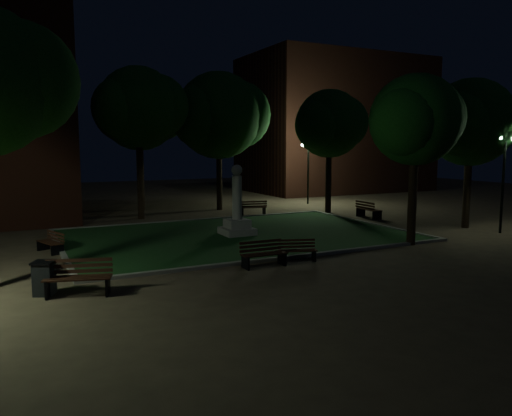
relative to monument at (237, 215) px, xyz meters
The scene contains 20 objects.
ground 2.22m from the monument, 90.00° to the right, with size 80.00×80.00×0.00m, color #4E3F2D.
lawn 0.92m from the monument, ahead, with size 15.00×10.00×0.08m, color #1B441B.
lawn_kerb 0.90m from the monument, ahead, with size 15.40×10.40×0.12m.
monument is the anchor object (origin of this frame).
building_far 25.95m from the monument, 45.00° to the left, with size 16.00×10.00×12.00m, color #411E13.
tree_north_wl 9.44m from the monument, 108.98° to the left, with size 5.50×4.49×8.49m.
tree_north_er 10.84m from the monument, 71.90° to the left, with size 6.74×5.50×8.77m.
tree_ne 10.79m from the monument, 30.00° to the left, with size 5.09×4.16×7.53m.
tree_east 12.56m from the monument, 14.77° to the right, with size 5.29×4.32×7.43m.
tree_se 8.78m from the monument, 41.22° to the right, with size 4.58×3.74×7.05m.
tree_far_north 12.64m from the monument, 97.72° to the left, with size 6.18×5.04×8.85m.
lamppost_se 12.72m from the monument, 22.73° to the right, with size 1.18×0.28×4.66m.
lamppost_ne 13.66m from the monument, 43.89° to the left, with size 1.18×0.28×4.33m.
bench_near_left 5.93m from the monument, 105.44° to the right, with size 1.61×0.59×0.88m.
bench_near_right 5.47m from the monument, 90.52° to the right, with size 1.45×0.88×0.75m.
bench_west_near 9.97m from the monument, 140.50° to the right, with size 1.91×1.12×0.99m.
bench_left_side 7.95m from the monument, behind, with size 0.96×1.53×0.79m.
bench_right_side 9.29m from the monument, 11.89° to the left, with size 0.68×1.77×0.96m.
bench_far_side 7.12m from the monument, 57.93° to the left, with size 1.65×0.85×0.86m.
trash_bin 10.40m from the monument, 145.30° to the right, with size 0.74×0.74×0.96m.
Camera 1 is at (-9.26, -18.63, 4.15)m, focal length 35.00 mm.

